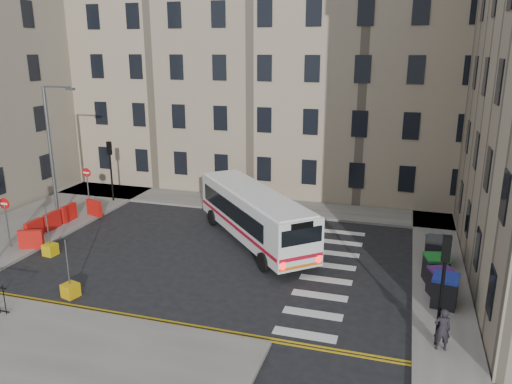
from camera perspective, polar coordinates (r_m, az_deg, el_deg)
The scene contains 20 objects.
ground at distance 25.34m, azimuth -0.61°, elevation -7.70°, with size 120.00×120.00×0.00m, color black.
pavement_north at distance 34.86m, azimuth -5.76°, elevation -0.94°, with size 36.00×3.20×0.15m, color slate.
pavement_east at distance 28.07m, azimuth 19.91°, elevation -6.12°, with size 2.40×26.00×0.15m, color slate.
pavement_west at distance 32.84m, azimuth -24.07°, elevation -3.38°, with size 6.00×22.00×0.15m, color slate.
terrace_north at distance 40.18m, azimuth -3.59°, elevation 13.74°, with size 38.30×10.80×17.20m.
traffic_light_east at distance 18.22m, azimuth 20.66°, elevation -8.77°, with size 0.28×0.22×4.10m.
traffic_light_nw at distance 35.13m, azimuth -16.31°, elevation 3.33°, with size 0.28×0.22×4.10m.
streetlamp at distance 31.89m, azimuth -22.41°, elevation 4.22°, with size 0.50×0.22×8.14m.
no_entry_north at distance 33.99m, azimuth -18.73°, elevation 1.33°, with size 0.60×0.08×3.00m.
no_entry_south at distance 28.84m, azimuth -26.71°, elevation -2.10°, with size 0.60×0.08×3.00m.
roadworks_barriers at distance 30.96m, azimuth -21.74°, elevation -3.12°, with size 1.66×6.26×1.00m.
bus at distance 27.02m, azimuth -0.21°, elevation -2.46°, with size 8.62×9.31×2.82m.
wheelie_bin_a at distance 21.95m, azimuth 20.78°, elevation -10.48°, with size 1.17×1.29×1.26m.
wheelie_bin_b at distance 22.62m, azimuth 20.44°, elevation -9.73°, with size 1.27×1.35×1.19m.
wheelie_bin_c at distance 23.84m, azimuth 19.84°, elevation -8.27°, with size 1.21×1.32×1.23m.
wheelie_bin_d at distance 25.76m, azimuth 19.98°, elevation -6.36°, with size 1.19×1.32×1.31m.
wheelie_bin_e at distance 26.21m, azimuth 20.01°, elevation -6.14°, with size 1.20×1.29×1.17m.
pedestrian at distance 18.88m, azimuth 20.51°, elevation -14.49°, with size 0.57×0.37×1.56m, color black.
bollard_yellow at distance 27.81m, azimuth -22.45°, elevation -6.10°, with size 0.60×0.60×0.60m, color gold.
bollard_chevron at distance 23.05m, azimuth -20.43°, elevation -10.48°, with size 0.60×0.60×0.60m, color #C8960B.
Camera 1 is at (7.02, -22.12, 10.19)m, focal length 35.00 mm.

